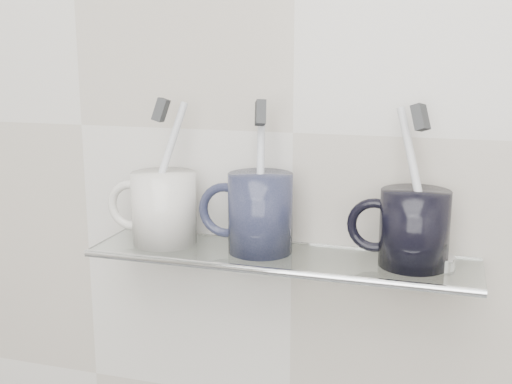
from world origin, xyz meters
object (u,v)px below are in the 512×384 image
at_px(mug_left, 164,208).
at_px(mug_center, 260,213).
at_px(mug_right, 414,228).
at_px(shelf_glass, 280,257).

xyz_separation_m(mug_left, mug_center, (0.14, 0.00, 0.00)).
bearing_deg(mug_left, mug_right, -3.63).
relative_size(mug_center, mug_right, 1.10).
distance_m(mug_left, mug_right, 0.33).
height_order(shelf_glass, mug_left, mug_left).
xyz_separation_m(mug_left, mug_right, (0.33, 0.00, -0.00)).
height_order(mug_center, mug_right, mug_center).
relative_size(mug_left, mug_right, 1.04).
distance_m(mug_left, mug_center, 0.14).
bearing_deg(mug_right, mug_left, 167.02).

